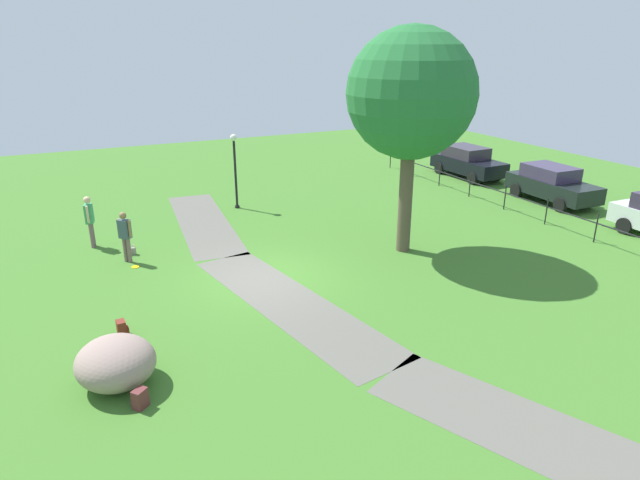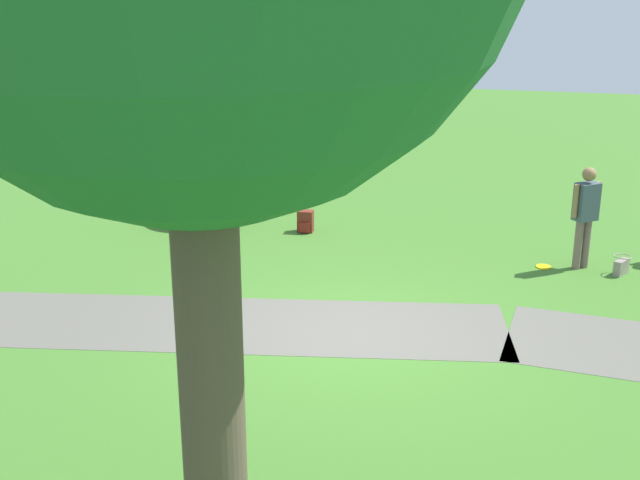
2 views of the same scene
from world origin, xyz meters
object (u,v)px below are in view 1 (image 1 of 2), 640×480
at_px(lamp_post, 235,163).
at_px(woman_with_handbag, 125,233).
at_px(parked_compact_green, 467,162).
at_px(parked_suv_orange, 552,184).
at_px(backpack_by_boulder, 140,399).
at_px(handbag_on_grass, 131,250).
at_px(frisbee_on_grass, 135,267).
at_px(lawn_boulder, 116,362).
at_px(spare_backpack_on_lawn, 122,329).
at_px(man_near_boulder, 90,218).
at_px(large_shade_tree, 411,95).

relative_size(lamp_post, woman_with_handbag, 1.87).
distance_m(parked_compact_green, parked_suv_orange, 5.21).
height_order(woman_with_handbag, backpack_by_boulder, woman_with_handbag).
bearing_deg(handbag_on_grass, lamp_post, 126.77).
relative_size(lamp_post, handbag_on_grass, 8.34).
bearing_deg(frisbee_on_grass, backpack_by_boulder, -7.28).
relative_size(lawn_boulder, backpack_by_boulder, 5.40).
bearing_deg(parked_suv_orange, spare_backpack_on_lawn, -77.86).
xyz_separation_m(frisbee_on_grass, parked_compact_green, (-4.93, 17.27, 0.80)).
bearing_deg(man_near_boulder, backpack_by_boulder, 0.59).
bearing_deg(woman_with_handbag, parked_compact_green, 104.09).
xyz_separation_m(lamp_post, parked_suv_orange, (5.05, 12.71, -1.14)).
xyz_separation_m(lawn_boulder, spare_backpack_on_lawn, (-2.00, 0.33, -0.32)).
bearing_deg(backpack_by_boulder, parked_suv_orange, 110.64).
relative_size(handbag_on_grass, parked_suv_orange, 0.09).
bearing_deg(spare_backpack_on_lawn, large_shade_tree, 101.22).
bearing_deg(backpack_by_boulder, lawn_boulder, -163.49).
height_order(lawn_boulder, spare_backpack_on_lawn, lawn_boulder).
relative_size(large_shade_tree, spare_backpack_on_lawn, 17.93).
relative_size(large_shade_tree, frisbee_on_grass, 29.93).
height_order(backpack_by_boulder, spare_backpack_on_lawn, same).
height_order(man_near_boulder, frisbee_on_grass, man_near_boulder).
xyz_separation_m(backpack_by_boulder, parked_compact_green, (-12.17, 18.19, 0.61)).
height_order(frisbee_on_grass, parked_compact_green, parked_compact_green).
bearing_deg(backpack_by_boulder, lamp_post, 154.34).
relative_size(lamp_post, lawn_boulder, 1.44).
relative_size(woman_with_handbag, man_near_boulder, 0.93).
height_order(parked_compact_green, parked_suv_orange, same).
height_order(man_near_boulder, backpack_by_boulder, man_near_boulder).
bearing_deg(parked_suv_orange, man_near_boulder, -98.44).
relative_size(woman_with_handbag, parked_compact_green, 0.40).
xyz_separation_m(woman_with_handbag, parked_compact_green, (-4.37, 17.40, -0.16)).
bearing_deg(backpack_by_boulder, large_shade_tree, 117.42).
xyz_separation_m(lawn_boulder, frisbee_on_grass, (-6.24, 1.22, -0.50)).
bearing_deg(spare_backpack_on_lawn, frisbee_on_grass, 168.12).
relative_size(man_near_boulder, parked_suv_orange, 0.43).
bearing_deg(spare_backpack_on_lawn, woman_with_handbag, 170.96).
bearing_deg(large_shade_tree, frisbee_on_grass, -105.92).
height_order(large_shade_tree, parked_suv_orange, large_shade_tree).
bearing_deg(backpack_by_boulder, frisbee_on_grass, 172.72).
bearing_deg(man_near_boulder, frisbee_on_grass, 22.39).
bearing_deg(parked_compact_green, parked_suv_orange, 3.10).
bearing_deg(frisbee_on_grass, large_shade_tree, 74.08).
bearing_deg(lamp_post, large_shade_tree, 26.34).
height_order(lamp_post, handbag_on_grass, lamp_post).
distance_m(spare_backpack_on_lawn, parked_compact_green, 20.36).
bearing_deg(lamp_post, frisbee_on_grass, -45.40).
distance_m(lamp_post, spare_backpack_on_lawn, 10.83).
distance_m(large_shade_tree, lawn_boulder, 11.33).
height_order(handbag_on_grass, frisbee_on_grass, handbag_on_grass).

